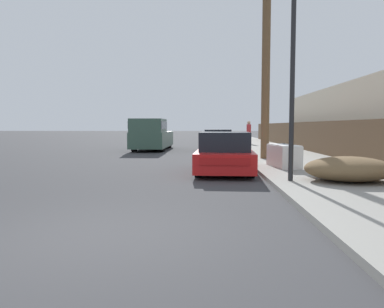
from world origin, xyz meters
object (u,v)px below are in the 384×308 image
Objects in this scene: car_parked_mid at (219,141)px; brush_pile at (349,169)px; parked_sports_car_red at (225,154)px; street_lamp at (293,61)px; utility_pole at (266,64)px; discarded_fridge at (284,156)px; pickup_truck at (151,135)px; pedestrian at (249,132)px.

car_parked_mid is 2.00× the size of brush_pile.
street_lamp reaches higher than parked_sports_car_red.
discarded_fridge is at bearing -87.98° from utility_pole.
discarded_fridge is 0.43× the size of parked_sports_car_red.
pickup_truck reaches higher than pedestrian.
pickup_truck is 14.61m from street_lamp.
car_parked_mid is 7.75m from utility_pole.
discarded_fridge reaches higher than brush_pile.
pickup_truck is at bearing -177.68° from car_parked_mid.
discarded_fridge is 3.37m from brush_pile.
brush_pile is (2.95, -2.56, -0.16)m from parked_sports_car_red.
pickup_truck is 1.13× the size of street_lamp.
pickup_truck is at bearing 117.13° from brush_pile.
street_lamp is (-0.49, -3.21, 2.59)m from discarded_fridge.
pedestrian is at bearing 72.29° from car_parked_mid.
utility_pole reaches higher than parked_sports_car_red.
parked_sports_car_red is (-2.01, -0.68, 0.09)m from discarded_fridge.
brush_pile is at bearing -81.28° from discarded_fridge.
discarded_fridge is 11.79m from pickup_truck.
pickup_truck is (-4.11, 0.14, 0.34)m from car_parked_mid.
pickup_truck reaches higher than parked_sports_car_red.
car_parked_mid is 0.56× the size of utility_pole.
parked_sports_car_red is at bearing -168.66° from discarded_fridge.
car_parked_mid is at bearing -112.01° from pedestrian.
pedestrian is (-0.27, 19.46, 0.60)m from brush_pile.
discarded_fridge is 0.41× the size of car_parked_mid.
car_parked_mid is at bearing 95.77° from street_lamp.
street_lamp is (5.45, -13.39, 2.14)m from pickup_truck.
street_lamp is at bearing 178.73° from brush_pile.
car_parked_mid is 0.84× the size of street_lamp.
pickup_truck is 15.09m from brush_pile.
parked_sports_car_red is 0.71× the size of pickup_truck.
car_parked_mid is (-1.83, 10.03, 0.11)m from discarded_fridge.
car_parked_mid is at bearing 91.66° from parked_sports_car_red.
brush_pile is 1.23× the size of pedestrian.
pickup_truck reaches higher than car_parked_mid.
pedestrian is at bearing -136.63° from pickup_truck.
pedestrian is at bearing 86.58° from street_lamp.
utility_pole is (-0.12, 3.32, 3.58)m from discarded_fridge.
utility_pole is at bearing 84.61° from discarded_fridge.
parked_sports_car_red is 17.12m from pedestrian.
utility_pole is 6.61m from street_lamp.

